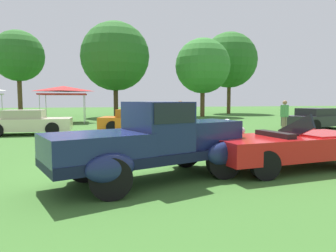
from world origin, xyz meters
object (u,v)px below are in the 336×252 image
feature_pickup_truck (154,141)px  show_car_charcoal (317,119)px  show_car_orange (136,121)px  show_car_cream (28,122)px  spectator_by_row (180,118)px  neighbor_convertible (291,145)px  spectator_between_cars (284,116)px  canopy_tent_center_field (64,90)px

feature_pickup_truck → show_car_charcoal: 14.59m
show_car_orange → show_car_charcoal: (10.47, -0.84, 0.00)m
feature_pickup_truck → show_car_cream: size_ratio=1.14×
show_car_cream → spectator_by_row: size_ratio=2.44×
neighbor_convertible → spectator_by_row: (-1.22, 6.07, 0.34)m
spectator_by_row → neighbor_convertible: bearing=-78.6°
feature_pickup_truck → show_car_charcoal: (11.42, 9.07, -0.27)m
show_car_charcoal → spectator_by_row: spectator_by_row is taller
neighbor_convertible → show_car_charcoal: size_ratio=1.01×
feature_pickup_truck → spectator_by_row: (2.39, 6.44, 0.05)m
feature_pickup_truck → show_car_charcoal: size_ratio=1.08×
show_car_cream → spectator_between_cars: bearing=-12.3°
show_car_orange → canopy_tent_center_field: canopy_tent_center_field is taller
neighbor_convertible → show_car_cream: 12.56m
feature_pickup_truck → neighbor_convertible: (3.62, 0.37, -0.29)m
show_car_cream → neighbor_convertible: bearing=-50.0°
spectator_between_cars → spectator_by_row: size_ratio=1.00×
spectator_by_row → canopy_tent_center_field: bearing=117.2°
spectator_by_row → canopy_tent_center_field: 12.77m
spectator_by_row → show_car_orange: bearing=112.6°
feature_pickup_truck → neighbor_convertible: size_ratio=1.07×
neighbor_convertible → spectator_by_row: bearing=101.4°
show_car_cream → spectator_by_row: bearing=-27.5°
neighbor_convertible → canopy_tent_center_field: canopy_tent_center_field is taller
show_car_cream → canopy_tent_center_field: (1.06, 7.72, 1.82)m
neighbor_convertible → canopy_tent_center_field: size_ratio=1.34×
neighbor_convertible → show_car_charcoal: 11.69m
show_car_cream → show_car_orange: 5.40m
show_car_orange → neighbor_convertible: bearing=-74.4°
feature_pickup_truck → spectator_by_row: 6.87m
show_car_charcoal → canopy_tent_center_field: 17.25m
feature_pickup_truck → spectator_between_cars: 10.87m
neighbor_convertible → spectator_between_cars: 8.22m
canopy_tent_center_field → spectator_between_cars: bearing=-42.3°
feature_pickup_truck → show_car_charcoal: bearing=38.4°
feature_pickup_truck → show_car_cream: (-4.45, 10.00, -0.27)m
show_car_cream → spectator_between_cars: 12.82m
show_car_cream → show_car_charcoal: same height
show_car_charcoal → feature_pickup_truck: bearing=-141.6°
feature_pickup_truck → spectator_by_row: bearing=69.6°
show_car_cream → show_car_orange: bearing=-1.0°
neighbor_convertible → spectator_between_cars: size_ratio=2.59×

